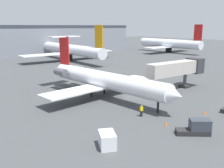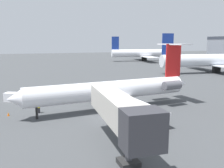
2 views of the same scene
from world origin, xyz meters
name	(u,v)px [view 1 (image 1 of 2)]	position (x,y,z in m)	size (l,w,h in m)	color
ground_plane	(130,97)	(0.00, 0.00, -0.05)	(400.00, 400.00, 0.10)	#424447
regional_jet	(102,79)	(-3.93, 3.30, 3.33)	(23.85, 31.53, 10.70)	white
jet_bridge	(179,68)	(12.04, -1.73, 4.35)	(14.72, 3.66, 6.05)	#B7B2A8
ground_crew_marshaller	(141,111)	(-5.74, -8.65, 0.86)	(0.46, 0.37, 1.69)	black
baggage_tug_trailing	(197,128)	(-4.97, -17.22, 0.84)	(3.95, 3.67, 1.90)	#262628
cargo_container_uld	(107,140)	(-15.37, -13.07, 0.83)	(2.60, 2.94, 1.65)	silver
traffic_cone_near	(204,112)	(2.21, -13.85, 0.28)	(0.36, 0.36, 0.55)	orange
traffic_cone_mid	(166,124)	(-5.68, -13.14, 0.28)	(0.36, 0.36, 0.55)	orange
parked_airliner_centre	(69,50)	(16.28, 51.40, 4.14)	(36.51, 43.42, 13.10)	silver
parked_airliner_east_mid	(169,44)	(69.59, 47.16, 4.32)	(29.85, 35.53, 13.45)	silver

